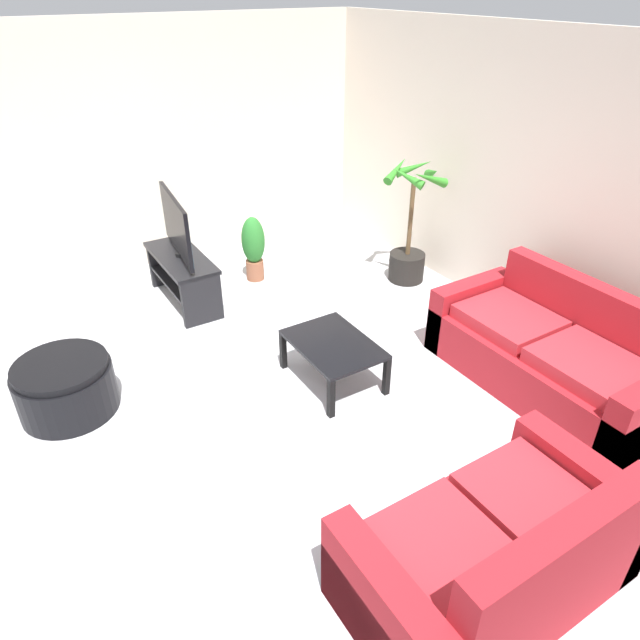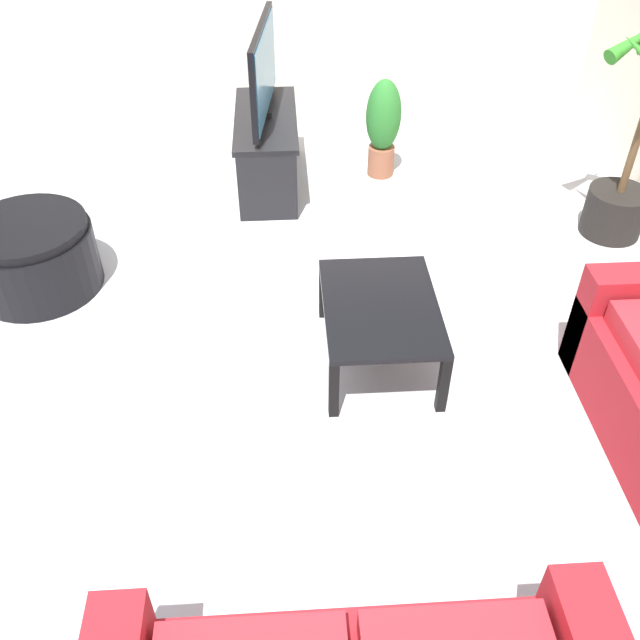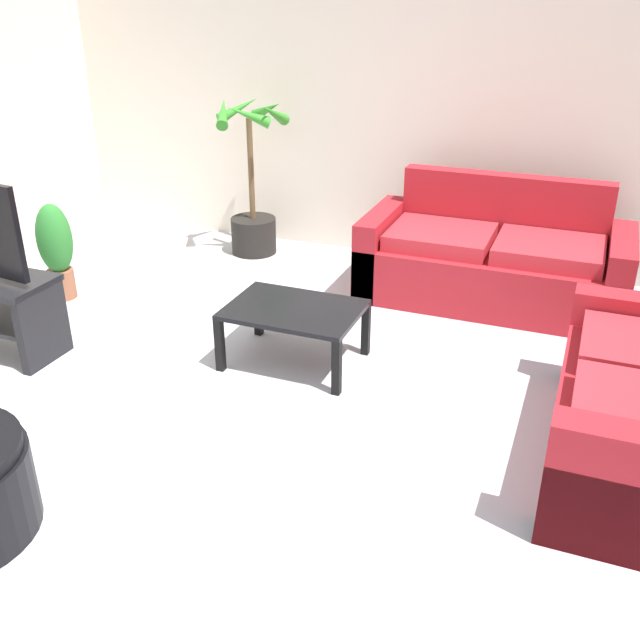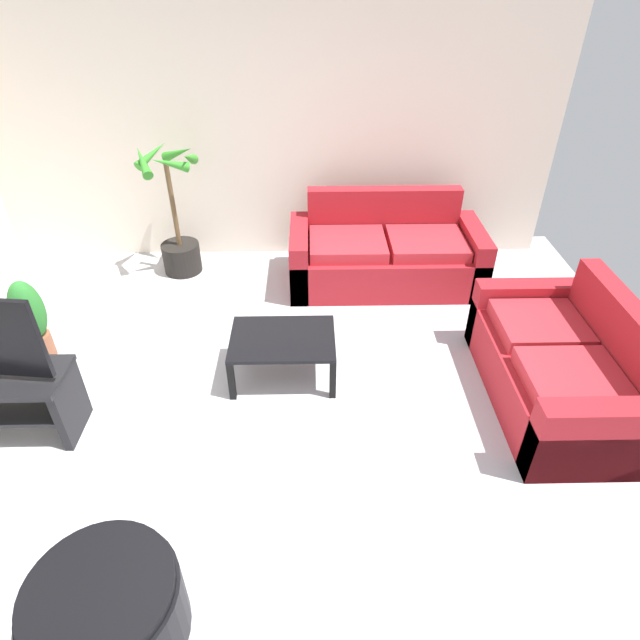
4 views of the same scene
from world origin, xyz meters
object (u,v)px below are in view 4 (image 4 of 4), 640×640
at_px(couch_main, 385,256).
at_px(potted_plant_small, 30,318).
at_px(potted_palm, 178,231).
at_px(couch_loveseat, 559,369).
at_px(coffee_table, 283,342).
at_px(ottoman, 108,611).

relative_size(couch_main, potted_plant_small, 2.60).
bearing_deg(potted_plant_small, potted_palm, 57.78).
xyz_separation_m(potted_palm, potted_plant_small, (-0.93, -1.48, -0.06)).
height_order(couch_loveseat, potted_plant_small, couch_loveseat).
distance_m(couch_loveseat, potted_palm, 3.90).
relative_size(coffee_table, ottoman, 1.10).
bearing_deg(couch_main, ottoman, -117.15).
distance_m(couch_loveseat, ottoman, 3.37).
bearing_deg(ottoman, potted_palm, 95.61).
height_order(coffee_table, potted_plant_small, potted_plant_small).
bearing_deg(potted_plant_small, coffee_table, -7.76).
relative_size(coffee_table, potted_plant_small, 1.11).
bearing_deg(potted_plant_small, couch_main, 21.30).
distance_m(potted_palm, ottoman, 3.81).
xyz_separation_m(couch_loveseat, potted_plant_small, (-4.22, 0.61, 0.11)).
distance_m(couch_main, coffee_table, 1.80).
height_order(couch_loveseat, ottoman, couch_loveseat).
bearing_deg(potted_palm, coffee_table, -56.51).
bearing_deg(potted_palm, couch_main, -7.06).
bearing_deg(potted_palm, potted_plant_small, -122.22).
height_order(potted_plant_small, ottoman, potted_plant_small).
bearing_deg(couch_loveseat, ottoman, -149.82).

